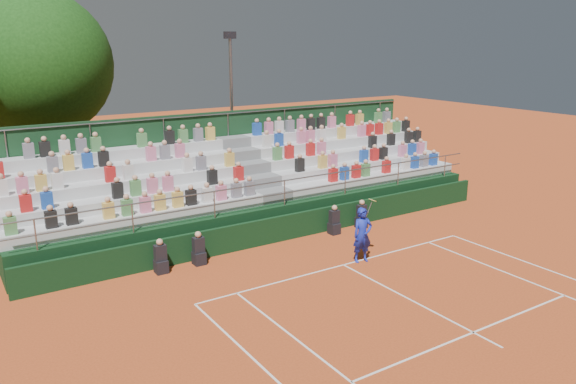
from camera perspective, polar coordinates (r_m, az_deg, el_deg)
ground at (r=19.45m, az=5.65°, el=-7.39°), size 90.00×90.00×0.00m
courtside_wall at (r=21.70m, az=0.43°, el=-3.49°), size 20.00×0.15×1.00m
line_officials at (r=20.74m, az=-1.67°, el=-4.45°), size 8.96×0.40×1.19m
grandstand at (r=24.19m, az=-3.77°, el=-0.10°), size 20.00×5.20×4.40m
tennis_player at (r=19.50m, az=7.58°, el=-4.34°), size 0.92×0.59×2.22m
tree_east at (r=28.42m, az=-24.12°, el=11.71°), size 6.69×6.69×9.73m
floodlight_mast at (r=29.43m, az=-5.76°, el=9.54°), size 0.60×0.25×7.88m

